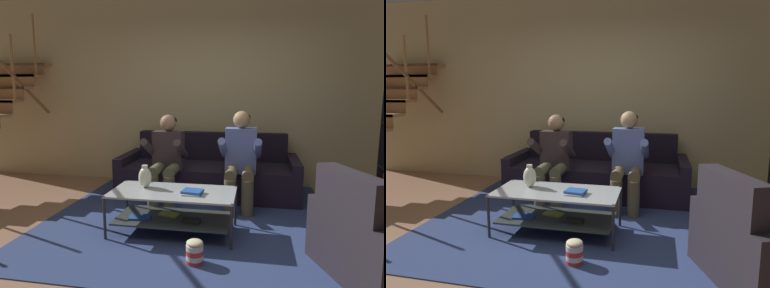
% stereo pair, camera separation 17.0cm
% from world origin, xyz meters
% --- Properties ---
extents(ground, '(16.80, 16.80, 0.00)m').
position_xyz_m(ground, '(0.00, 0.00, 0.00)').
color(ground, '#9B7359').
extents(back_partition, '(8.40, 0.12, 2.90)m').
position_xyz_m(back_partition, '(0.00, 2.46, 1.45)').
color(back_partition, '#C8B985').
rests_on(back_partition, ground).
extents(couch, '(2.43, 0.93, 0.83)m').
position_xyz_m(couch, '(-0.08, 1.85, 0.28)').
color(couch, black).
rests_on(couch, ground).
extents(person_seated_left, '(0.50, 0.58, 1.14)m').
position_xyz_m(person_seated_left, '(-0.54, 1.30, 0.62)').
color(person_seated_left, brown).
rests_on(person_seated_left, ground).
extents(person_seated_right, '(0.50, 0.58, 1.20)m').
position_xyz_m(person_seated_right, '(0.39, 1.31, 0.65)').
color(person_seated_right, brown).
rests_on(person_seated_right, ground).
extents(coffee_table, '(1.25, 0.61, 0.44)m').
position_xyz_m(coffee_table, '(-0.24, 0.42, 0.29)').
color(coffee_table, '#ADB7BA').
rests_on(coffee_table, ground).
extents(area_rug, '(3.13, 3.38, 0.01)m').
position_xyz_m(area_rug, '(-0.16, 1.01, 0.01)').
color(area_rug, navy).
rests_on(area_rug, ground).
extents(vase, '(0.14, 0.14, 0.24)m').
position_xyz_m(vase, '(-0.56, 0.50, 0.55)').
color(vase, silver).
rests_on(vase, coffee_table).
extents(book_stack, '(0.21, 0.19, 0.04)m').
position_xyz_m(book_stack, '(-0.03, 0.36, 0.46)').
color(book_stack, silver).
rests_on(book_stack, coffee_table).
extents(armchair, '(1.18, 1.19, 0.86)m').
position_xyz_m(armchair, '(1.58, -0.10, 0.28)').
color(armchair, '#27222A').
rests_on(armchair, ground).
extents(popcorn_tub, '(0.15, 0.15, 0.21)m').
position_xyz_m(popcorn_tub, '(0.09, -0.17, 0.11)').
color(popcorn_tub, red).
rests_on(popcorn_tub, ground).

